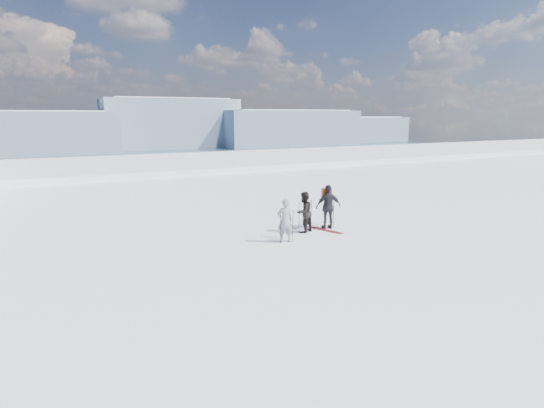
{
  "coord_description": "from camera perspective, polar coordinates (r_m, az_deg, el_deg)",
  "views": [
    {
      "loc": [
        -9.33,
        -10.95,
        4.76
      ],
      "look_at": [
        -2.46,
        3.0,
        1.5
      ],
      "focal_mm": 28.0,
      "sensor_mm": 36.0,
      "label": 1
    }
  ],
  "objects": [
    {
      "name": "skier_dark",
      "position": [
        17.49,
        4.3,
        -1.1
      ],
      "size": [
        1.01,
        0.92,
        1.7
      ],
      "primitive_type": "imported",
      "rotation": [
        0.0,
        0.0,
        3.54
      ],
      "color": "black",
      "rests_on": "ground"
    },
    {
      "name": "backpack",
      "position": [
        18.15,
        7.41,
        3.5
      ],
      "size": [
        0.44,
        0.31,
        0.52
      ],
      "primitive_type": "cube",
      "rotation": [
        0.0,
        0.0,
        2.92
      ],
      "color": "#D05713",
      "rests_on": "skier_pack"
    },
    {
      "name": "skis_loose",
      "position": [
        18.04,
        7.08,
        -3.49
      ],
      "size": [
        0.87,
        1.61,
        0.03
      ],
      "color": "black",
      "rests_on": "ground"
    },
    {
      "name": "lake_basin",
      "position": [
        43.49,
        -12.95,
        -3.47
      ],
      "size": [
        820.0,
        820.0,
        71.62
      ],
      "color": "white",
      "rests_on": "ground"
    },
    {
      "name": "skier_grey",
      "position": [
        16.07,
        1.76,
        -2.25
      ],
      "size": [
        0.67,
        0.5,
        1.69
      ],
      "primitive_type": "imported",
      "rotation": [
        0.0,
        0.0,
        2.98
      ],
      "color": "gray",
      "rests_on": "ground"
    },
    {
      "name": "skier_pack",
      "position": [
        18.14,
        7.59,
        -0.39
      ],
      "size": [
        1.19,
        0.7,
        1.9
      ],
      "primitive_type": "imported",
      "rotation": [
        0.0,
        0.0,
        2.92
      ],
      "color": "black",
      "rests_on": "ground"
    },
    {
      "name": "far_mountain_range",
      "position": [
        467.52,
        -21.75,
        9.55
      ],
      "size": [
        770.0,
        110.0,
        53.0
      ],
      "color": "slate",
      "rests_on": "ground"
    },
    {
      "name": "ski_poles",
      "position": [
        17.21,
        4.81,
        -2.02
      ],
      "size": [
        3.09,
        1.02,
        1.37
      ],
      "color": "black",
      "rests_on": "ground"
    }
  ]
}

